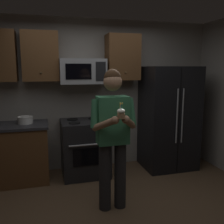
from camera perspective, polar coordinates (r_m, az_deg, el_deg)
The scene contains 10 objects.
ground_plane at distance 3.27m, azimuth 1.04°, elevation -22.87°, with size 6.00×6.00×0.00m, color brown.
wall_back at distance 4.48m, azimuth -5.25°, elevation 3.85°, with size 4.40×0.10×2.60m, color gray.
oven_range at distance 4.25m, azimuth -6.14°, elevation -8.08°, with size 0.76×0.70×0.93m.
microwave at distance 4.16m, azimuth -6.73°, elevation 9.16°, with size 0.74×0.41×0.40m.
refrigerator at distance 4.58m, azimuth 12.71°, elevation -1.29°, with size 0.90×0.75×1.80m.
cabinet_row_upper at distance 4.17m, azimuth -14.92°, elevation 12.06°, with size 2.78×0.36×0.76m.
counter_left at distance 4.28m, azimuth -23.86°, elevation -8.78°, with size 1.44×0.66×0.92m.
bowl_large_white at distance 4.14m, azimuth -19.09°, elevation -1.68°, with size 0.24×0.24×0.11m.
person at distance 3.07m, azimuth 0.20°, elevation -4.72°, with size 0.60×0.48×1.76m.
cupcake at distance 2.70m, azimuth 2.08°, elevation -0.29°, with size 0.09×0.09×0.17m.
Camera 1 is at (-0.78, -2.63, 1.77)m, focal length 40.28 mm.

